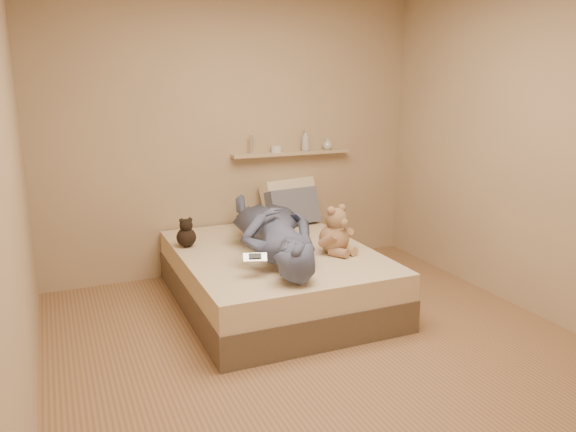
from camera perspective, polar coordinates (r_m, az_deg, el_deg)
name	(u,v)px	position (r m, az deg, el deg)	size (l,w,h in m)	color
room	(329,161)	(3.53, 4.18, 5.55)	(3.80, 3.80, 3.80)	#956B4D
bed	(275,277)	(4.62, -1.37, -6.17)	(1.50, 1.90, 0.45)	brown
game_console	(255,257)	(3.91, -3.37, -4.23)	(0.18, 0.12, 0.06)	silver
teddy_bear	(336,233)	(4.45, 4.87, -1.78)	(0.31, 0.32, 0.40)	#A37459
dark_plush	(186,234)	(4.69, -10.30, -1.84)	(0.16, 0.16, 0.25)	black
pillow_cream	(290,201)	(5.42, 0.21, 1.55)	(0.55, 0.16, 0.40)	beige
pillow_grey	(293,207)	(5.29, 0.49, 0.91)	(0.50, 0.14, 0.34)	slate
person	(273,229)	(4.41, -1.52, -1.37)	(0.60, 1.65, 0.40)	#44496B
wall_shelf	(292,153)	(5.44, 0.39, 6.40)	(1.20, 0.12, 0.03)	tan
shelf_bottles	(304,143)	(5.48, 1.67, 7.39)	(0.88, 0.13, 0.20)	white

